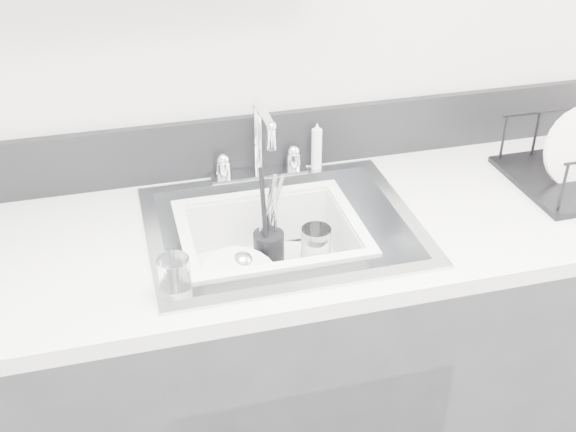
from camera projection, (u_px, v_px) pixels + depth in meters
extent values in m
cube|color=silver|center=(252.00, 33.00, 1.77)|extent=(3.50, 0.02, 2.60)
cube|color=#2A2A2E|center=(283.00, 374.00, 1.97)|extent=(3.20, 0.62, 0.88)
cube|color=silver|center=(283.00, 234.00, 1.73)|extent=(3.20, 0.62, 0.04)
cube|color=black|center=(255.00, 143.00, 1.92)|extent=(3.20, 0.02, 0.16)
cube|color=silver|center=(259.00, 174.00, 1.93)|extent=(0.26, 0.06, 0.02)
cylinder|color=silver|center=(223.00, 170.00, 1.89)|extent=(0.04, 0.04, 0.05)
cylinder|color=silver|center=(293.00, 161.00, 1.93)|extent=(0.04, 0.04, 0.05)
cylinder|color=silver|center=(258.00, 140.00, 1.87)|extent=(0.02, 0.02, 0.20)
cylinder|color=silver|center=(264.00, 114.00, 1.76)|extent=(0.02, 0.15, 0.02)
cylinder|color=white|center=(317.00, 147.00, 1.93)|extent=(0.03, 0.03, 0.14)
cylinder|color=white|center=(246.00, 294.00, 1.73)|extent=(0.21, 0.21, 0.01)
cylinder|color=white|center=(247.00, 289.00, 1.73)|extent=(0.20, 0.20, 0.01)
cylinder|color=white|center=(241.00, 280.00, 1.71)|extent=(0.24, 0.23, 0.09)
cylinder|color=black|center=(269.00, 250.00, 1.82)|extent=(0.08, 0.08, 0.10)
cylinder|color=silver|center=(263.00, 219.00, 1.78)|extent=(0.01, 0.05, 0.19)
cylinder|color=silver|center=(275.00, 225.00, 1.78)|extent=(0.02, 0.04, 0.17)
cylinder|color=black|center=(264.00, 213.00, 1.77)|extent=(0.01, 0.06, 0.21)
cylinder|color=white|center=(316.00, 247.00, 1.82)|extent=(0.09, 0.09, 0.11)
cylinder|color=white|center=(175.00, 278.00, 1.47)|extent=(0.08, 0.08, 0.09)
imported|color=white|center=(324.00, 290.00, 1.73)|extent=(0.14, 0.14, 0.04)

